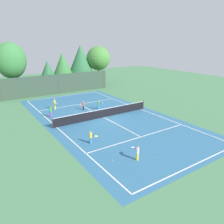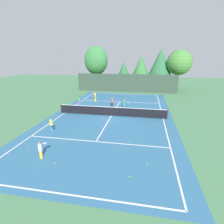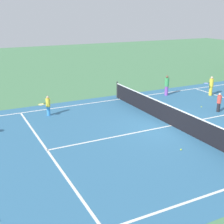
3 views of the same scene
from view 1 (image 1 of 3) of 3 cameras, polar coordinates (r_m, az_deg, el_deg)
The scene contains 23 objects.
ground_plane at distance 24.58m, azimuth -2.22°, elevation -1.39°, with size 80.00×80.00×0.00m, color #4C8456.
court_surface at distance 24.58m, azimuth -2.22°, elevation -1.39°, with size 13.00×25.00×0.01m.
tennis_net at distance 24.42m, azimuth -2.23°, elevation -0.26°, with size 11.90×0.10×1.10m.
perimeter_fence at distance 36.49m, azimuth -13.90°, elevation 7.13°, with size 18.00×0.12×3.20m.
tree_0 at distance 38.38m, azimuth -16.55°, elevation 10.58°, with size 2.64×2.64×5.19m.
tree_1 at distance 42.07m, azimuth -8.25°, elevation 13.71°, with size 4.51×4.51×7.65m.
tree_2 at distance 37.12m, azimuth -25.06°, elevation 12.09°, with size 4.54×3.70×8.14m.
tree_3 at distance 42.65m, azimuth -3.61°, elevation 13.88°, with size 4.49×4.49×7.37m.
tree_4 at distance 40.59m, azimuth -12.85°, elevation 12.15°, with size 3.51×3.51×6.30m.
player_0 at distance 28.16m, azimuth -14.84°, elevation 2.00°, with size 0.37×0.86×1.32m.
player_1 at distance 27.29m, azimuth -7.52°, elevation 1.69°, with size 0.24×0.24×1.10m.
player_2 at distance 27.31m, azimuth -3.52°, elevation 1.96°, with size 0.83×0.54×1.19m.
player_3 at distance 25.33m, azimuth -15.86°, elevation 0.18°, with size 0.29×0.29×1.37m.
player_4 at distance 18.23m, azimuth -5.52°, elevation -6.63°, with size 0.63×0.78×1.12m.
player_5 at distance 15.92m, azimuth 6.62°, elevation -10.51°, with size 0.34×0.81×1.13m.
ball_crate at distance 25.48m, azimuth -3.09°, elevation -0.26°, with size 0.40×0.31×0.43m.
tennis_ball_0 at distance 19.56m, azimuth 21.51°, elevation -7.89°, with size 0.07×0.07×0.07m, color #CCE533.
tennis_ball_1 at distance 26.80m, azimuth -9.33°, elevation 0.11°, with size 0.07×0.07×0.07m, color #CCE533.
tennis_ball_2 at distance 24.81m, azimuth 4.47°, elevation -1.17°, with size 0.07×0.07×0.07m, color #CCE533.
tennis_ball_3 at distance 16.59m, azimuth 10.75°, elevation -11.68°, with size 0.07×0.07×0.07m, color #CCE533.
tennis_ball_4 at distance 15.98m, azimuth 0.11°, elevation -12.57°, with size 0.07×0.07×0.07m, color #CCE533.
tennis_ball_5 at distance 32.53m, azimuth -0.87°, elevation 3.54°, with size 0.07×0.07×0.07m, color #CCE533.
tennis_ball_6 at distance 20.94m, azimuth 20.05°, elevation -5.99°, with size 0.07×0.07×0.07m, color #CCE533.
Camera 1 is at (-12.03, -19.82, 8.16)m, focal length 34.78 mm.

